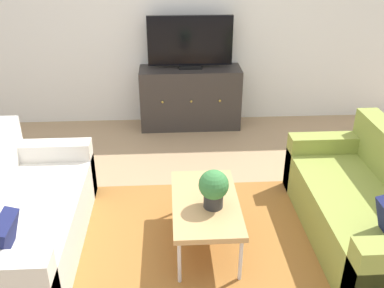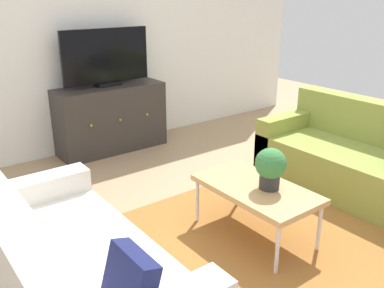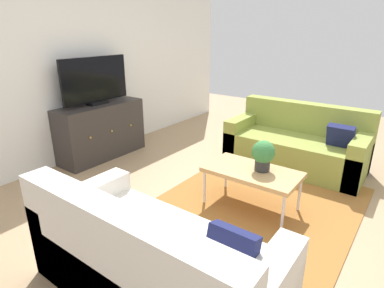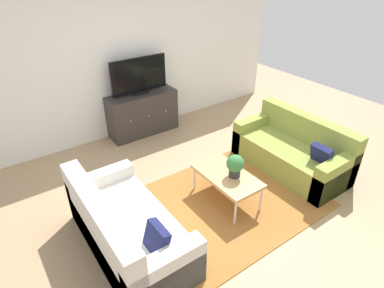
% 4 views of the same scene
% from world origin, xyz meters
% --- Properties ---
extents(ground_plane, '(10.00, 10.00, 0.00)m').
position_xyz_m(ground_plane, '(0.00, 0.00, 0.00)').
color(ground_plane, tan).
extents(wall_back, '(6.40, 0.12, 2.70)m').
position_xyz_m(wall_back, '(0.00, 2.55, 1.35)').
color(wall_back, white).
rests_on(wall_back, ground_plane).
extents(area_rug, '(2.50, 1.90, 0.01)m').
position_xyz_m(area_rug, '(0.00, -0.15, 0.01)').
color(area_rug, '#9E662D').
rests_on(area_rug, ground_plane).
extents(couch_left_side, '(0.83, 1.73, 0.82)m').
position_xyz_m(couch_left_side, '(-1.43, -0.10, 0.28)').
color(couch_left_side, silver).
rests_on(couch_left_side, ground_plane).
extents(couch_right_side, '(0.83, 1.73, 0.82)m').
position_xyz_m(couch_right_side, '(1.43, -0.10, 0.28)').
color(couch_right_side, olive).
rests_on(couch_right_side, ground_plane).
extents(coffee_table, '(0.52, 0.94, 0.42)m').
position_xyz_m(coffee_table, '(0.07, -0.11, 0.39)').
color(coffee_table, tan).
rests_on(coffee_table, ground_plane).
extents(potted_plant, '(0.23, 0.23, 0.31)m').
position_xyz_m(potted_plant, '(0.12, -0.18, 0.59)').
color(potted_plant, '#2D2D2D').
rests_on(potted_plant, coffee_table).
extents(tv_console, '(1.26, 0.47, 0.77)m').
position_xyz_m(tv_console, '(0.07, 2.27, 0.39)').
color(tv_console, '#332D2B').
rests_on(tv_console, ground_plane).
extents(flat_screen_tv, '(1.03, 0.16, 0.64)m').
position_xyz_m(flat_screen_tv, '(0.07, 2.29, 1.09)').
color(flat_screen_tv, black).
rests_on(flat_screen_tv, tv_console).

